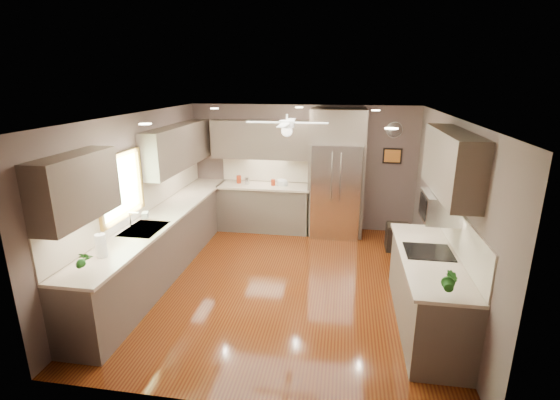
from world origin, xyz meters
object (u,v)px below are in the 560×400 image
(canister_d, at_px, (273,182))
(paper_towel, at_px, (101,246))
(bowl, at_px, (282,185))
(soap_bottle, at_px, (146,214))
(potted_plant_left, at_px, (81,260))
(canister_b, at_px, (247,181))
(canister_a, at_px, (239,179))
(potted_plant_right, at_px, (450,282))
(refrigerator, at_px, (336,176))
(stool, at_px, (397,237))
(microwave, at_px, (441,207))

(canister_d, relative_size, paper_towel, 0.41)
(bowl, bearing_deg, soap_bottle, -126.01)
(potted_plant_left, xyz_separation_m, paper_towel, (-0.04, 0.42, -0.02))
(canister_b, bearing_deg, canister_a, 163.08)
(canister_b, distance_m, paper_towel, 3.77)
(potted_plant_right, bearing_deg, soap_bottle, 158.32)
(canister_a, relative_size, canister_b, 1.05)
(refrigerator, height_order, stool, refrigerator)
(canister_a, distance_m, potted_plant_right, 5.11)
(soap_bottle, bearing_deg, canister_b, 67.50)
(bowl, relative_size, stool, 0.49)
(canister_b, bearing_deg, refrigerator, -1.30)
(canister_b, bearing_deg, microwave, -41.52)
(canister_a, height_order, paper_towel, paper_towel)
(canister_b, xyz_separation_m, bowl, (0.72, -0.03, -0.04))
(canister_b, relative_size, canister_d, 1.16)
(canister_a, bearing_deg, canister_b, -16.92)
(canister_a, height_order, stool, canister_a)
(paper_towel, bearing_deg, canister_b, 76.28)
(bowl, bearing_deg, potted_plant_left, -111.23)
(stool, bearing_deg, canister_b, 167.52)
(canister_b, height_order, microwave, microwave)
(refrigerator, bearing_deg, potted_plant_right, -72.74)
(bowl, xyz_separation_m, microwave, (2.39, -2.71, 0.51))
(paper_towel, bearing_deg, potted_plant_right, -4.22)
(canister_d, relative_size, potted_plant_left, 0.41)
(canister_b, bearing_deg, canister_d, -1.32)
(potted_plant_left, distance_m, stool, 5.18)
(canister_b, height_order, potted_plant_left, potted_plant_left)
(potted_plant_left, height_order, microwave, microwave)
(refrigerator, distance_m, paper_towel, 4.50)
(canister_b, height_order, soap_bottle, soap_bottle)
(stool, bearing_deg, refrigerator, 152.13)
(bowl, bearing_deg, microwave, -48.66)
(canister_d, bearing_deg, stool, -14.86)
(canister_b, distance_m, stool, 3.09)
(canister_d, height_order, stool, canister_d)
(canister_d, xyz_separation_m, potted_plant_right, (2.46, -3.93, 0.09))
(refrigerator, height_order, paper_towel, refrigerator)
(soap_bottle, distance_m, stool, 4.34)
(canister_b, bearing_deg, bowl, -2.69)
(potted_plant_right, bearing_deg, stool, 91.14)
(bowl, xyz_separation_m, paper_towel, (-1.61, -3.63, 0.11))
(canister_b, distance_m, bowl, 0.72)
(potted_plant_left, bearing_deg, microwave, 18.64)
(potted_plant_right, xyz_separation_m, refrigerator, (-1.21, 3.91, 0.10))
(refrigerator, distance_m, stool, 1.61)
(canister_d, bearing_deg, soap_bottle, -122.73)
(canister_a, xyz_separation_m, canister_d, (0.72, -0.07, -0.02))
(soap_bottle, xyz_separation_m, potted_plant_right, (3.97, -1.58, 0.05))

